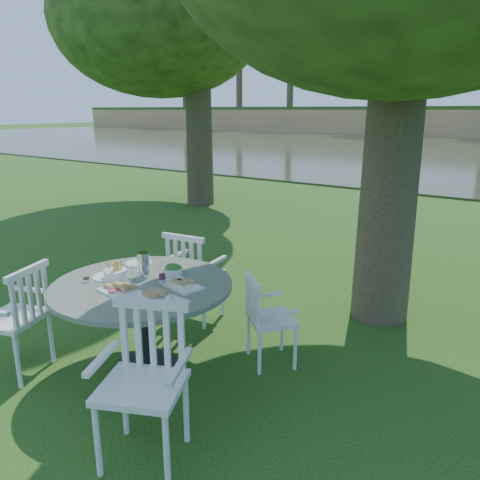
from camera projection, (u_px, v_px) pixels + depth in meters
name	position (u px, v px, depth m)	size (l,w,h in m)	color
ground	(229.00, 318.00, 5.14)	(140.00, 140.00, 0.00)	#14390B
table	(143.00, 299.00, 3.97)	(1.52, 1.52, 0.80)	black
chair_ne	(263.00, 313.00, 4.11)	(0.57, 0.56, 0.82)	white
chair_nw	(190.00, 270.00, 4.92)	(0.56, 0.53, 0.99)	white
chair_sw	(21.00, 312.00, 3.93)	(0.60, 0.62, 0.97)	white
chair_se	(147.00, 369.00, 3.03)	(0.67, 0.65, 1.01)	white
tableware	(142.00, 276.00, 3.97)	(1.15, 0.85, 0.22)	white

